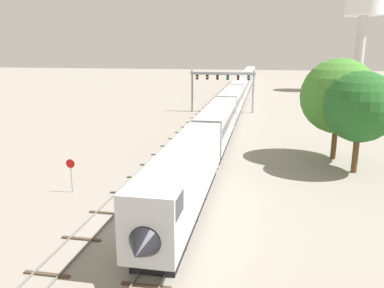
# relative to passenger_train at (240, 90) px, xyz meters

# --- Properties ---
(ground_plane) EXTENTS (400.00, 400.00, 0.00)m
(ground_plane) POSITION_rel_passenger_train_xyz_m (-2.00, -65.57, -2.61)
(ground_plane) COLOR gray
(track_main) EXTENTS (2.60, 200.00, 0.16)m
(track_main) POSITION_rel_passenger_train_xyz_m (0.00, -5.57, -2.55)
(track_main) COLOR slate
(track_main) RESTS_ON ground
(track_near) EXTENTS (2.60, 160.00, 0.16)m
(track_near) POSITION_rel_passenger_train_xyz_m (-5.50, -25.57, -2.55)
(track_near) COLOR slate
(track_near) RESTS_ON ground
(passenger_train) EXTENTS (3.04, 143.68, 4.80)m
(passenger_train) POSITION_rel_passenger_train_xyz_m (0.00, 0.00, 0.00)
(passenger_train) COLOR silver
(passenger_train) RESTS_ON ground
(signal_gantry) EXTENTS (12.10, 0.49, 7.80)m
(signal_gantry) POSITION_rel_passenger_train_xyz_m (-2.25, -15.93, 3.15)
(signal_gantry) COLOR #999BA0
(signal_gantry) RESTS_ON ground
(water_tower) EXTENTS (10.25, 10.25, 26.25)m
(water_tower) POSITION_rel_passenger_train_xyz_m (30.99, 28.09, 18.26)
(water_tower) COLOR beige
(water_tower) RESTS_ON ground
(stop_sign) EXTENTS (0.76, 0.08, 2.88)m
(stop_sign) POSITION_rel_passenger_train_xyz_m (-10.00, -60.03, -0.74)
(stop_sign) COLOR gray
(stop_sign) RESTS_ON ground
(trackside_tree_left) EXTENTS (7.89, 7.89, 10.80)m
(trackside_tree_left) POSITION_rel_passenger_train_xyz_m (13.15, -45.47, 4.23)
(trackside_tree_left) COLOR brown
(trackside_tree_left) RESTS_ON ground
(trackside_tree_mid) EXTENTS (6.68, 6.68, 9.76)m
(trackside_tree_mid) POSITION_rel_passenger_train_xyz_m (14.36, -50.04, 3.79)
(trackside_tree_mid) COLOR brown
(trackside_tree_mid) RESTS_ON ground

